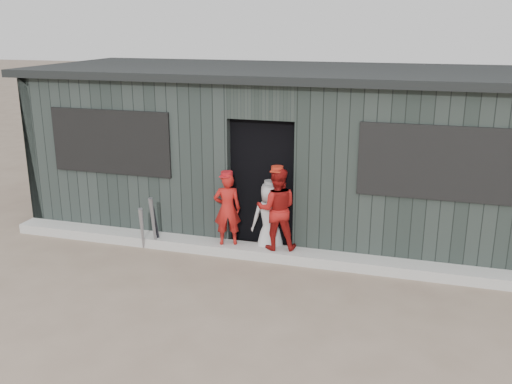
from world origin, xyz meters
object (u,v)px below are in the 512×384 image
(bat_right, at_px, (156,226))
(player_red_left, at_px, (227,209))
(bat_left, at_px, (142,228))
(player_grey_back, at_px, (270,218))
(dugout, at_px, (285,148))
(player_red_right, at_px, (277,209))
(bat_mid, at_px, (153,224))

(bat_right, relative_size, player_red_left, 0.66)
(bat_left, relative_size, player_grey_back, 0.64)
(player_red_left, xyz_separation_m, dugout, (0.45, 1.68, 0.59))
(bat_left, bearing_deg, player_red_left, 11.42)
(player_red_right, bearing_deg, bat_left, -5.98)
(player_red_left, relative_size, dugout, 0.13)
(player_red_right, xyz_separation_m, player_grey_back, (-0.14, 0.13, -0.20))
(player_red_left, bearing_deg, player_grey_back, 176.19)
(bat_mid, bearing_deg, bat_right, 91.90)
(bat_left, xyz_separation_m, bat_mid, (0.17, 0.05, 0.08))
(bat_mid, relative_size, player_grey_back, 0.78)
(player_red_left, xyz_separation_m, player_grey_back, (0.60, 0.18, -0.14))
(bat_right, xyz_separation_m, player_red_right, (1.85, 0.17, 0.40))
(bat_left, distance_m, bat_mid, 0.19)
(bat_left, relative_size, bat_right, 0.97)
(bat_right, height_order, player_red_right, player_red_right)
(bat_mid, height_order, player_red_right, player_red_right)
(bat_left, distance_m, player_grey_back, 1.93)
(dugout, bearing_deg, player_grey_back, -84.19)
(bat_right, bearing_deg, dugout, 49.36)
(bat_right, xyz_separation_m, dugout, (1.55, 1.81, 0.93))
(player_grey_back, bearing_deg, bat_left, -16.63)
(player_red_right, distance_m, dugout, 1.75)
(bat_left, distance_m, player_red_right, 2.07)
(bat_mid, relative_size, dugout, 0.10)
(player_red_left, bearing_deg, bat_mid, -9.71)
(bat_mid, height_order, bat_right, bat_mid)
(dugout, bearing_deg, bat_left, -131.59)
(bat_right, bearing_deg, bat_left, -142.39)
(bat_left, xyz_separation_m, bat_right, (0.17, 0.13, 0.01))
(bat_right, bearing_deg, player_red_left, 6.66)
(bat_left, distance_m, player_red_left, 1.34)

